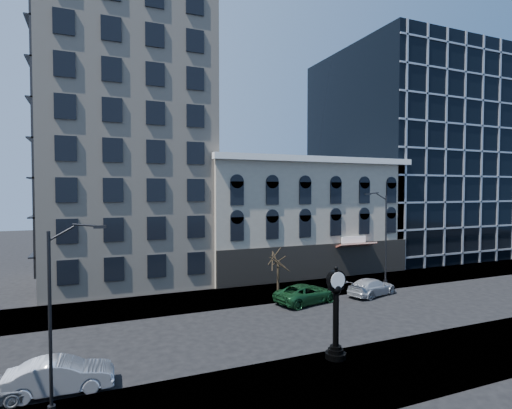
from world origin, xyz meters
name	(u,v)px	position (x,y,z in m)	size (l,w,h in m)	color
ground	(251,330)	(0.00, 0.00, 0.00)	(160.00, 160.00, 0.00)	black
sidewalk_far	(215,298)	(0.00, 8.00, 0.06)	(160.00, 6.00, 0.12)	gray
sidewalk_near	(316,385)	(0.00, -8.00, 0.06)	(160.00, 6.00, 0.12)	gray
cream_tower	(125,89)	(-6.11, 18.88, 19.32)	(15.90, 15.40, 42.50)	beige
victorian_row	(297,218)	(12.00, 15.89, 6.00)	(22.60, 11.19, 12.50)	#A19885
glass_office	(404,156)	(32.00, 20.91, 14.00)	(20.00, 20.15, 28.00)	black
street_clock	(336,317)	(2.41, -6.00, 2.34)	(1.12, 1.12, 4.92)	black
street_lamp_near	(65,268)	(-10.53, -6.18, 5.97)	(2.00, 0.50, 7.76)	black
street_lamp_far	(380,214)	(15.83, 6.60, 6.86)	(2.29, 0.70, 8.93)	black
bare_tree_far	(278,254)	(5.16, 6.67, 3.65)	(2.73, 2.73, 4.69)	black
car_near_b	(60,376)	(-10.89, -4.05, 0.75)	(1.59, 4.56, 1.50)	silver
car_far_a	(306,294)	(6.43, 4.10, 0.76)	(2.51, 5.45, 1.52)	#143F1E
car_far_b	(372,287)	(12.82, 3.95, 0.73)	(2.05, 5.04, 1.46)	#A5A8AD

